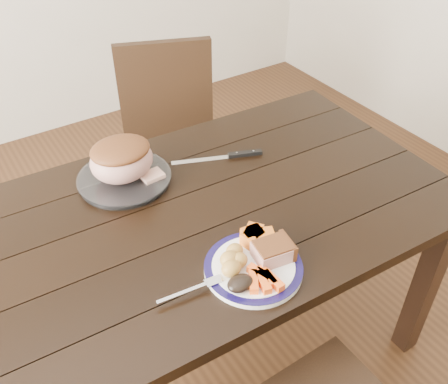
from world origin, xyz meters
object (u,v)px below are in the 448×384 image
pork_slice (273,252)px  roast_joint (122,161)px  chair_far (171,137)px  serving_platter (125,179)px  dining_table (199,232)px  dinner_plate (253,268)px  fork (195,288)px  carving_knife (234,155)px

pork_slice → roast_joint: (-0.18, 0.55, 0.04)m
pork_slice → roast_joint: bearing=108.4°
chair_far → serving_platter: size_ratio=3.14×
serving_platter → roast_joint: 0.07m
roast_joint → serving_platter: bearing=0.0°
dining_table → serving_platter: (-0.13, 0.26, 0.10)m
chair_far → dinner_plate: size_ratio=3.53×
pork_slice → fork: size_ratio=0.55×
chair_far → fork: 1.13m
pork_slice → fork: bearing=174.9°
fork → dining_table: bearing=63.9°
chair_far → pork_slice: chair_far is taller
dinner_plate → carving_knife: (0.25, 0.47, -0.00)m
dining_table → fork: 0.34m
dinner_plate → roast_joint: (-0.13, 0.55, 0.08)m
dinner_plate → carving_knife: dinner_plate is taller
pork_slice → fork: pork_slice is taller
serving_platter → roast_joint: bearing=0.0°
dinner_plate → dining_table: bearing=89.5°
serving_platter → dining_table: bearing=-63.5°
roast_joint → carving_knife: roast_joint is taller
dinner_plate → fork: bearing=174.7°
dinner_plate → roast_joint: roast_joint is taller
pork_slice → dinner_plate: bearing=175.2°
serving_platter → fork: fork is taller
fork → carving_knife: size_ratio=0.58×
serving_platter → carving_knife: serving_platter is taller
chair_far → roast_joint: chair_far is taller
chair_far → carving_knife: chair_far is taller
dining_table → chair_far: size_ratio=1.76×
dinner_plate → chair_far: bearing=74.4°
dining_table → dinner_plate: (-0.00, -0.29, 0.10)m
chair_far → roast_joint: bearing=70.2°
pork_slice → carving_knife: (0.20, 0.47, -0.04)m
serving_platter → dinner_plate: bearing=-77.1°
dinner_plate → fork: 0.17m
dining_table → serving_platter: serving_platter is taller
pork_slice → dining_table: bearing=100.8°
chair_far → dining_table: bearing=89.9°
dinner_plate → fork: (-0.17, 0.02, 0.01)m
pork_slice → carving_knife: size_ratio=0.32×
serving_platter → fork: size_ratio=1.66×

